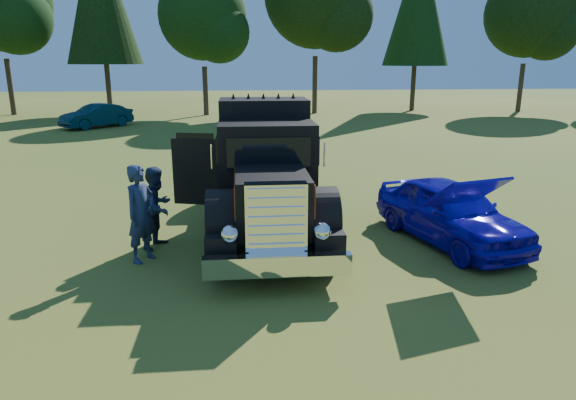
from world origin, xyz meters
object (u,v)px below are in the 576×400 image
at_px(diamond_t_truck, 266,179).
at_px(spectator_near, 141,214).
at_px(spectator_far, 157,207).
at_px(hotrod_coupe, 450,212).
at_px(distant_teal_car, 97,116).

xyz_separation_m(diamond_t_truck, spectator_near, (-2.53, -1.48, -0.31)).
bearing_deg(spectator_far, hotrod_coupe, -68.39).
height_order(diamond_t_truck, distant_teal_car, diamond_t_truck).
bearing_deg(spectator_near, distant_teal_car, 49.96).
distance_m(diamond_t_truck, distant_teal_car, 22.01).
height_order(hotrod_coupe, spectator_near, spectator_near).
height_order(hotrod_coupe, distant_teal_car, hotrod_coupe).
bearing_deg(spectator_far, diamond_t_truck, -49.37).
bearing_deg(hotrod_coupe, distant_teal_car, 121.43).
bearing_deg(distant_teal_car, diamond_t_truck, -22.17).
height_order(spectator_far, distant_teal_car, spectator_far).
height_order(hotrod_coupe, spectator_far, hotrod_coupe).
relative_size(diamond_t_truck, distant_teal_car, 1.72).
bearing_deg(hotrod_coupe, spectator_far, 176.96).
bearing_deg(diamond_t_truck, distant_teal_car, 113.99).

